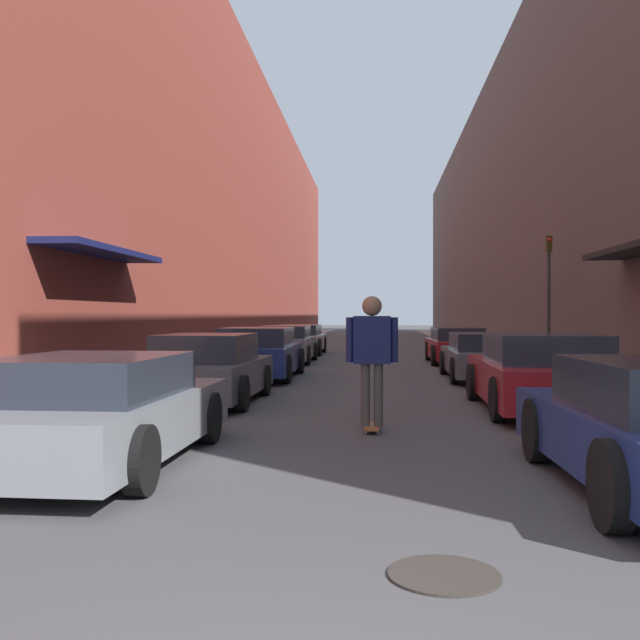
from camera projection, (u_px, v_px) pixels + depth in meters
ground at (372, 353)px, 29.79m from camera, size 153.77×153.77×0.00m
curb_strip_left at (280, 344)px, 37.15m from camera, size 1.80×69.89×0.12m
curb_strip_right at (468, 345)px, 36.37m from camera, size 1.80×69.89×0.12m
building_row_left at (225, 209)px, 37.33m from camera, size 4.90×69.89×14.27m
building_row_right at (526, 212)px, 36.08m from camera, size 4.90×69.89×13.61m
parked_car_left_0 at (96, 411)px, 7.67m from camera, size 2.03×4.26×1.18m
parked_car_left_1 at (208, 370)px, 13.04m from camera, size 1.87×3.94×1.26m
parked_car_left_2 at (258, 353)px, 18.12m from camera, size 2.00×4.74×1.29m
parked_car_left_3 at (285, 344)px, 23.97m from camera, size 1.90×4.36×1.24m
parked_car_left_4 at (300, 340)px, 29.08m from camera, size 1.97×4.27×1.20m
parked_car_right_1 at (541, 373)px, 11.94m from camera, size 2.06×4.51×1.30m
parked_car_right_2 at (485, 357)px, 17.74m from camera, size 1.99×4.45×1.16m
parked_car_right_3 at (457, 346)px, 23.60m from camera, size 1.86×4.33×1.19m
skateboarder at (372, 348)px, 9.89m from camera, size 0.72×0.78×1.88m
manhole_cover at (444, 575)px, 4.40m from camera, size 0.70×0.70×0.02m
traffic_light at (549, 287)px, 19.89m from camera, size 0.16×0.22×3.70m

